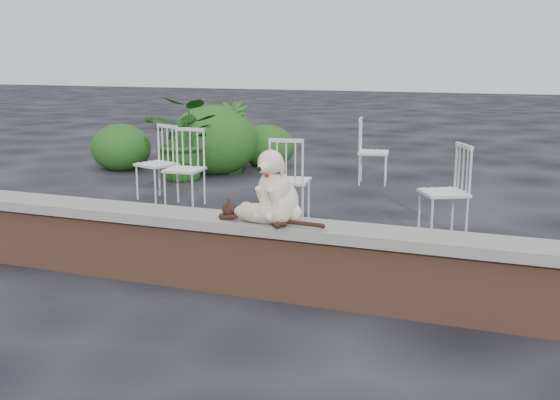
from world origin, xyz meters
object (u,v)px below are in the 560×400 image
(potted_plant_a, at_px, (185,138))
(cat, at_px, (262,212))
(dog, at_px, (279,184))
(chair_a, at_px, (184,168))
(chair_e, at_px, (373,151))
(chair_c, at_px, (290,179))
(chair_d, at_px, (444,191))
(potted_plant_b, at_px, (229,137))
(chair_b, at_px, (157,163))

(potted_plant_a, bearing_deg, cat, -54.75)
(dog, distance_m, potted_plant_a, 5.07)
(chair_a, bearing_deg, dog, -52.67)
(chair_a, bearing_deg, cat, -55.43)
(dog, distance_m, chair_e, 4.73)
(cat, xyz_separation_m, chair_e, (-0.30, 4.84, -0.20))
(dog, relative_size, potted_plant_a, 0.46)
(chair_a, xyz_separation_m, chair_c, (1.44, -0.23, 0.00))
(cat, xyz_separation_m, potted_plant_a, (-2.96, 4.19, -0.05))
(dog, relative_size, cat, 0.55)
(chair_d, relative_size, chair_a, 1.00)
(chair_c, distance_m, potted_plant_b, 3.29)
(dog, height_order, chair_b, dog)
(potted_plant_a, bearing_deg, dog, -53.03)
(cat, xyz_separation_m, chair_c, (-0.65, 2.35, -0.20))
(chair_d, relative_size, chair_c, 1.00)
(dog, xyz_separation_m, chair_e, (-0.38, 4.69, -0.39))
(dog, height_order, potted_plant_b, dog)
(chair_b, relative_size, chair_e, 1.00)
(dog, bearing_deg, chair_b, 147.05)
(chair_e, bearing_deg, cat, 173.29)
(cat, relative_size, chair_c, 1.07)
(dog, relative_size, chair_a, 0.59)
(cat, bearing_deg, chair_d, 77.41)
(potted_plant_a, relative_size, potted_plant_b, 1.09)
(chair_a, xyz_separation_m, chair_e, (1.79, 2.27, 0.00))
(chair_a, xyz_separation_m, potted_plant_a, (-0.87, 1.61, 0.14))
(cat, bearing_deg, dog, 73.58)
(chair_d, relative_size, potted_plant_a, 0.77)
(chair_b, height_order, chair_d, same)
(potted_plant_b, bearing_deg, chair_b, -89.70)
(dog, height_order, chair_e, dog)
(chair_d, bearing_deg, chair_c, -121.35)
(cat, relative_size, potted_plant_b, 0.90)
(chair_e, bearing_deg, chair_a, 131.43)
(chair_e, distance_m, chair_c, 2.52)
(cat, distance_m, chair_d, 2.51)
(chair_a, height_order, potted_plant_b, potted_plant_b)
(chair_d, distance_m, potted_plant_b, 4.54)
(cat, relative_size, chair_e, 1.07)
(chair_c, bearing_deg, potted_plant_b, -61.07)
(chair_c, height_order, potted_plant_b, potted_plant_b)
(chair_b, relative_size, potted_plant_a, 0.77)
(chair_b, xyz_separation_m, potted_plant_b, (-0.01, 2.16, 0.09))
(cat, relative_size, chair_a, 1.07)
(chair_b, height_order, potted_plant_b, potted_plant_b)
(cat, height_order, chair_e, chair_e)
(chair_b, xyz_separation_m, chair_e, (2.32, 2.04, 0.00))
(chair_d, distance_m, chair_c, 1.67)
(cat, relative_size, potted_plant_a, 0.82)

